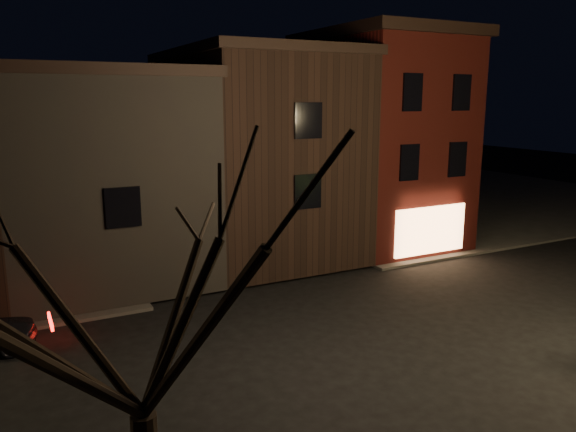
{
  "coord_description": "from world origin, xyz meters",
  "views": [
    {
      "loc": [
        -9.39,
        -13.86,
        7.38
      ],
      "look_at": [
        -0.26,
        3.77,
        3.2
      ],
      "focal_mm": 35.0,
      "sensor_mm": 36.0,
      "label": 1
    }
  ],
  "objects": [
    {
      "name": "bare_tree_left",
      "position": [
        -8.0,
        -7.0,
        5.43
      ],
      "size": [
        5.6,
        5.6,
        7.5
      ],
      "color": "black",
      "rests_on": "sidewalk_near_left"
    },
    {
      "name": "corner_building",
      "position": [
        8.0,
        9.47,
        5.4
      ],
      "size": [
        6.5,
        8.5,
        10.5
      ],
      "color": "#420F0B",
      "rests_on": "ground"
    },
    {
      "name": "sidewalk_far_right",
      "position": [
        20.0,
        20.0,
        0.06
      ],
      "size": [
        30.0,
        30.0,
        0.12
      ],
      "primitive_type": "cube",
      "color": "#2D2B28",
      "rests_on": "ground"
    },
    {
      "name": "row_building_a",
      "position": [
        1.5,
        10.5,
        4.83
      ],
      "size": [
        7.3,
        10.3,
        9.4
      ],
      "color": "black",
      "rests_on": "ground"
    },
    {
      "name": "row_building_b",
      "position": [
        -5.75,
        10.5,
        4.33
      ],
      "size": [
        7.8,
        10.3,
        8.4
      ],
      "color": "black",
      "rests_on": "ground"
    },
    {
      "name": "ground",
      "position": [
        0.0,
        0.0,
        0.0
      ],
      "size": [
        120.0,
        120.0,
        0.0
      ],
      "primitive_type": "plane",
      "color": "black",
      "rests_on": "ground"
    }
  ]
}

